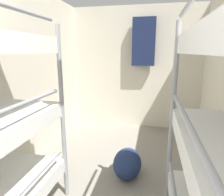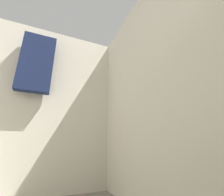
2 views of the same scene
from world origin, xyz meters
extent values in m
cube|color=beige|center=(0.00, 4.70, 1.23)|extent=(2.72, 0.06, 2.46)
cylinder|color=gray|center=(-0.54, 2.34, 0.91)|extent=(0.04, 0.04, 1.82)
cylinder|color=gray|center=(0.54, 2.34, 0.91)|extent=(0.04, 0.04, 1.82)
cylinder|color=gray|center=(0.54, 1.46, 1.21)|extent=(0.03, 1.54, 0.03)
ellipsoid|color=navy|center=(0.08, 2.82, 0.18)|extent=(0.36, 0.51, 0.36)
cube|color=#192347|center=(0.14, 4.55, 1.76)|extent=(0.44, 0.12, 0.90)
camera|label=1|loc=(0.35, 0.53, 1.57)|focal=32.00mm
camera|label=2|loc=(0.42, 2.38, 0.58)|focal=24.00mm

